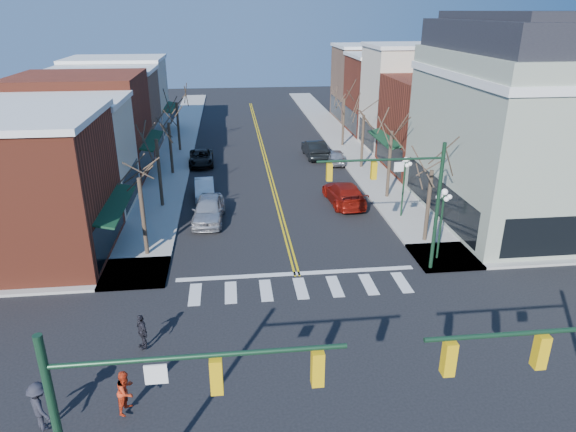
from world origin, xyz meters
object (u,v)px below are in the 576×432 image
object	(u,v)px
car_left_mid	(204,189)
car_right_mid	(336,157)
victorian_corner	(535,121)
pedestrian_dark_a	(142,331)
lamppost_midblock	(404,177)
car_right_near	(344,193)
car_left_near	(208,210)
car_left_far	(201,158)
pedestrian_red_b	(126,391)
lamppost_corner	(442,212)
pedestrian_dark_b	(40,406)
car_right_far	(315,149)

from	to	relation	value
car_left_mid	car_right_mid	xyz separation A→B (m)	(11.82, 7.92, -0.01)
victorian_corner	pedestrian_dark_a	size ratio (longest dim) A/B	9.07
lamppost_midblock	car_right_near	distance (m)	5.07
lamppost_midblock	car_left_near	bearing A→B (deg)	176.15
car_left_far	car_right_near	distance (m)	15.92
car_left_far	pedestrian_dark_a	size ratio (longest dim) A/B	3.03
car_left_far	pedestrian_red_b	size ratio (longest dim) A/B	2.88
pedestrian_red_b	pedestrian_dark_a	size ratio (longest dim) A/B	1.05
lamppost_midblock	car_left_mid	size ratio (longest dim) A/B	1.06
lamppost_corner	pedestrian_dark_b	distance (m)	21.29
lamppost_corner	car_right_mid	size ratio (longest dim) A/B	1.11
car_right_near	lamppost_midblock	bearing A→B (deg)	132.86
car_left_near	pedestrian_dark_b	xyz separation A→B (m)	(-5.04, -18.26, 0.22)
lamppost_corner	car_right_far	size ratio (longest dim) A/B	0.85
lamppost_corner	car_right_mid	bearing A→B (deg)	95.07
lamppost_corner	car_right_near	xyz separation A→B (m)	(-3.33, 9.66, -2.15)
car_left_near	car_right_far	size ratio (longest dim) A/B	0.98
car_left_far	car_right_mid	bearing A→B (deg)	-6.36
lamppost_midblock	pedestrian_dark_b	distance (m)	25.23
car_left_mid	car_right_near	world-z (taller)	car_right_near
victorian_corner	car_right_near	size ratio (longest dim) A/B	2.55
car_right_near	pedestrian_red_b	size ratio (longest dim) A/B	3.38
car_left_near	car_left_mid	size ratio (longest dim) A/B	1.22
car_right_mid	car_right_far	size ratio (longest dim) A/B	0.77
car_left_far	car_right_mid	xyz separation A→B (m)	(12.43, -0.99, 0.00)
lamppost_midblock	pedestrian_red_b	size ratio (longest dim) A/B	2.62
car_left_far	car_left_mid	bearing A→B (deg)	-87.86
pedestrian_red_b	lamppost_midblock	bearing A→B (deg)	-24.15
car_left_mid	pedestrian_red_b	xyz separation A→B (m)	(-1.88, -22.70, 0.30)
lamppost_corner	pedestrian_dark_b	size ratio (longest dim) A/B	2.36
pedestrian_dark_a	pedestrian_dark_b	world-z (taller)	pedestrian_dark_b
lamppost_midblock	car_left_far	size ratio (longest dim) A/B	0.91
pedestrian_dark_a	pedestrian_dark_b	xyz separation A→B (m)	(-2.70, -4.22, 0.13)
lamppost_midblock	car_right_mid	size ratio (longest dim) A/B	1.11
lamppost_midblock	car_left_far	bearing A→B (deg)	133.95
car_right_far	car_left_far	bearing A→B (deg)	5.10
car_right_near	car_left_far	bearing A→B (deg)	-50.41
car_right_near	victorian_corner	bearing A→B (deg)	158.90
car_right_near	pedestrian_dark_b	distance (m)	25.35
lamppost_corner	lamppost_midblock	bearing A→B (deg)	90.00
lamppost_corner	lamppost_midblock	world-z (taller)	same
lamppost_corner	pedestrian_dark_b	xyz separation A→B (m)	(-18.20, -10.87, -1.90)
lamppost_midblock	pedestrian_dark_a	distance (m)	20.43
car_right_near	pedestrian_dark_a	bearing A→B (deg)	49.65
pedestrian_red_b	pedestrian_dark_b	world-z (taller)	pedestrian_dark_b
car_left_far	car_right_near	world-z (taller)	car_right_near
car_right_far	pedestrian_dark_a	size ratio (longest dim) A/B	3.24
lamppost_midblock	pedestrian_red_b	world-z (taller)	lamppost_midblock
car_left_near	car_right_near	distance (m)	10.09
lamppost_midblock	car_right_mid	bearing A→B (deg)	97.44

